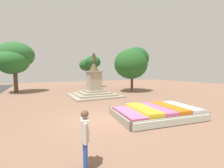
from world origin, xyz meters
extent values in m
plane|color=#8C6651|center=(0.00, 0.00, 0.00)|extent=(71.10, 71.10, 0.00)
cube|color=#38281C|center=(3.20, -1.05, 0.20)|extent=(5.30, 3.70, 0.40)
cube|color=gray|center=(2.98, -2.60, 0.22)|extent=(5.08, 0.84, 0.44)
cube|color=gray|center=(3.43, 0.50, 0.22)|extent=(5.08, 0.84, 0.44)
cube|color=gray|center=(0.72, -0.69, 0.22)|extent=(0.56, 3.21, 0.44)
cube|color=gray|center=(5.69, -1.41, 0.22)|extent=(0.56, 3.21, 0.44)
cube|color=#D86699|center=(1.34, -0.78, 0.45)|extent=(1.34, 2.93, 0.11)
cube|color=yellow|center=(2.27, -0.91, 0.53)|extent=(1.34, 2.93, 0.26)
cube|color=#D86699|center=(3.20, -1.05, 0.50)|extent=(1.34, 2.93, 0.21)
cube|color=orange|center=(4.14, -1.19, 0.51)|extent=(1.34, 2.93, 0.24)
cube|color=white|center=(5.07, -1.32, 0.50)|extent=(1.34, 2.93, 0.20)
cube|color=#B2BCAD|center=(2.97, -2.65, 0.22)|extent=(4.84, 0.90, 0.36)
cube|color=#9E947F|center=(2.56, 8.18, 0.09)|extent=(5.30, 5.30, 0.18)
cube|color=#9F9581|center=(2.56, 8.18, 0.27)|extent=(4.24, 4.24, 0.18)
cube|color=gray|center=(2.56, 8.18, 0.44)|extent=(3.18, 3.18, 0.18)
cube|color=gray|center=(2.56, 8.18, 0.62)|extent=(2.12, 2.12, 0.18)
cube|color=#9E937F|center=(2.56, 8.18, 1.74)|extent=(1.40, 1.40, 2.06)
cube|color=#9E937F|center=(2.56, 8.18, 2.83)|extent=(1.66, 1.66, 0.12)
cone|color=brown|center=(2.56, 8.18, 3.44)|extent=(1.05, 1.05, 1.11)
cylinder|color=brown|center=(2.56, 8.18, 4.32)|extent=(0.45, 0.45, 0.65)
sphere|color=brown|center=(2.56, 8.18, 4.79)|extent=(0.28, 0.28, 0.28)
cylinder|color=brown|center=(2.68, 8.43, 4.45)|extent=(0.28, 0.48, 0.52)
cylinder|color=#264CA5|center=(-2.22, -3.98, 0.43)|extent=(0.13, 0.13, 0.86)
cylinder|color=#264CA5|center=(-2.17, -3.81, 0.43)|extent=(0.13, 0.13, 0.86)
cube|color=beige|center=(-2.19, -3.89, 1.16)|extent=(0.31, 0.42, 0.61)
cylinder|color=beige|center=(-2.26, -4.12, 1.13)|extent=(0.09, 0.09, 0.58)
cylinder|color=beige|center=(-2.13, -3.66, 1.13)|extent=(0.09, 0.09, 0.58)
sphere|color=brown|center=(-2.19, -3.89, 1.61)|extent=(0.22, 0.22, 0.22)
cube|color=#591E19|center=(-2.12, -3.60, 0.64)|extent=(0.19, 0.30, 0.22)
cylinder|color=brown|center=(-5.74, 15.97, 1.38)|extent=(0.51, 0.51, 2.76)
ellipsoid|color=#2C6B2F|center=(-5.89, 15.17, 4.13)|extent=(3.92, 4.05, 3.16)
ellipsoid|color=#2D6730|center=(-5.57, 16.12, 5.05)|extent=(4.57, 4.99, 3.46)
ellipsoid|color=#2F6B33|center=(-6.20, 16.53, 4.26)|extent=(3.77, 3.25, 3.57)
cylinder|color=#4C3823|center=(5.87, 18.77, 1.49)|extent=(0.48, 0.48, 2.98)
ellipsoid|color=#265829|center=(5.18, 19.34, 4.05)|extent=(2.59, 2.46, 2.17)
ellipsoid|color=#245D29|center=(6.03, 18.07, 4.57)|extent=(2.84, 2.71, 2.21)
cylinder|color=brown|center=(9.29, 10.35, 1.21)|extent=(0.36, 0.36, 2.42)
ellipsoid|color=#255C25|center=(8.46, 9.41, 3.87)|extent=(4.78, 4.10, 4.11)
ellipsoid|color=#205A28|center=(9.41, 9.43, 4.69)|extent=(3.59, 3.11, 3.06)
ellipsoid|color=#245D29|center=(9.33, 11.04, 3.90)|extent=(3.72, 3.43, 3.72)
camera|label=1|loc=(-3.38, -7.87, 2.78)|focal=24.00mm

